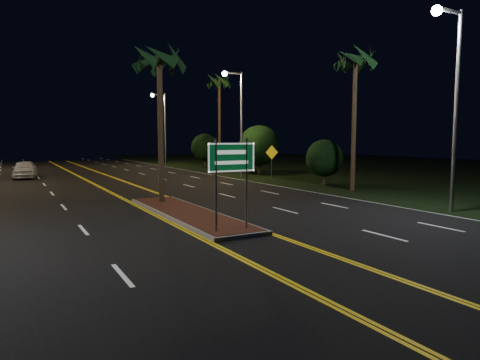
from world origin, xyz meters
TOP-DOWN VIEW (x-y plane):
  - ground at (0.00, 0.00)m, footprint 120.00×120.00m
  - grass_right at (30.00, 25.00)m, footprint 40.00×110.00m
  - median_island at (0.00, 7.00)m, footprint 2.25×10.25m
  - highway_sign at (0.00, 2.80)m, footprint 1.80×0.08m
  - streetlight_right_near at (10.61, 2.00)m, footprint 1.91×0.44m
  - streetlight_right_mid at (10.61, 22.00)m, footprint 1.91×0.44m
  - streetlight_right_far at (10.61, 42.00)m, footprint 1.91×0.44m
  - palm_median at (0.00, 10.50)m, footprint 2.40×2.40m
  - palm_right_near at (12.50, 10.00)m, footprint 2.40×2.40m
  - palm_right_far at (12.80, 30.00)m, footprint 2.40×2.40m
  - shrub_near at (13.50, 14.00)m, footprint 2.70×2.70m
  - shrub_mid at (14.00, 24.00)m, footprint 3.78×3.78m
  - shrub_far at (13.80, 36.00)m, footprint 3.24×3.24m
  - car_near at (-5.53, 30.45)m, footprint 2.82×5.51m
  - warning_sign at (12.77, 19.90)m, footprint 1.17×0.09m

SIDE VIEW (x-z plane):
  - ground at x=0.00m, z-range 0.00..0.00m
  - grass_right at x=30.00m, z-range 0.00..0.01m
  - median_island at x=0.00m, z-range 0.00..0.17m
  - car_near at x=-5.53m, z-range 0.00..1.77m
  - warning_sign at x=12.77m, z-range 0.45..3.25m
  - shrub_near at x=13.50m, z-range 0.30..3.60m
  - shrub_far at x=13.80m, z-range 0.36..4.32m
  - highway_sign at x=0.00m, z-range 0.80..4.00m
  - shrub_mid at x=14.00m, z-range 0.42..5.04m
  - streetlight_right_near at x=10.61m, z-range 1.16..10.16m
  - streetlight_right_mid at x=10.61m, z-range 1.16..10.16m
  - streetlight_right_far at x=10.61m, z-range 1.16..10.16m
  - palm_median at x=0.00m, z-range 3.13..11.43m
  - palm_right_near at x=12.50m, z-range 3.56..12.86m
  - palm_right_far at x=12.80m, z-range 3.99..14.29m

